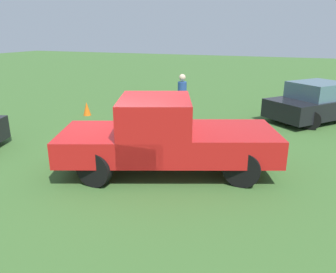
{
  "coord_description": "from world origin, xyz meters",
  "views": [
    {
      "loc": [
        -3.68,
        7.06,
        3.3
      ],
      "look_at": [
        -0.94,
        0.14,
        0.9
      ],
      "focal_mm": 34.97,
      "sensor_mm": 36.0,
      "label": 1
    }
  ],
  "objects_px": {
    "sedan_far": "(319,102)",
    "person_bystander": "(182,96)",
    "traffic_cone": "(87,109)",
    "pickup_truck": "(162,134)"
  },
  "relations": [
    {
      "from": "sedan_far",
      "to": "person_bystander",
      "type": "distance_m",
      "value": 5.34
    },
    {
      "from": "pickup_truck",
      "to": "sedan_far",
      "type": "xyz_separation_m",
      "value": [
        -3.72,
        -6.78,
        -0.27
      ]
    },
    {
      "from": "sedan_far",
      "to": "person_bystander",
      "type": "bearing_deg",
      "value": 157.01
    },
    {
      "from": "sedan_far",
      "to": "traffic_cone",
      "type": "relative_size",
      "value": 8.09
    },
    {
      "from": "person_bystander",
      "to": "traffic_cone",
      "type": "bearing_deg",
      "value": 127.76
    },
    {
      "from": "person_bystander",
      "to": "pickup_truck",
      "type": "bearing_deg",
      "value": -133.11
    },
    {
      "from": "sedan_far",
      "to": "pickup_truck",
      "type": "bearing_deg",
      "value": -168.74
    },
    {
      "from": "pickup_truck",
      "to": "sedan_far",
      "type": "bearing_deg",
      "value": 39.84
    },
    {
      "from": "traffic_cone",
      "to": "person_bystander",
      "type": "bearing_deg",
      "value": -175.87
    },
    {
      "from": "traffic_cone",
      "to": "pickup_truck",
      "type": "bearing_deg",
      "value": 141.11
    }
  ]
}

